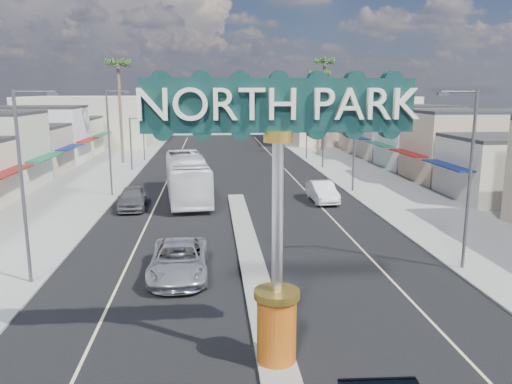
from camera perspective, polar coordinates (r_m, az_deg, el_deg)
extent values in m
plane|color=gray|center=(44.00, -2.43, -0.23)|extent=(160.00, 160.00, 0.00)
cube|color=black|center=(44.00, -2.43, -0.23)|extent=(20.00, 120.00, 0.01)
cube|color=gray|center=(28.53, -0.84, -6.60)|extent=(1.30, 30.00, 0.16)
cube|color=gray|center=(45.54, -20.31, -0.47)|extent=(8.00, 120.00, 0.12)
cube|color=gray|center=(46.78, 14.96, 0.16)|extent=(8.00, 120.00, 0.12)
cube|color=beige|center=(60.48, -26.56, 4.66)|extent=(12.00, 42.00, 6.00)
cube|color=#B7B29E|center=(62.08, 19.72, 5.34)|extent=(12.00, 42.00, 6.00)
cube|color=#B7B29E|center=(90.40, -18.12, 7.81)|extent=(20.00, 20.00, 8.00)
cube|color=beige|center=(91.40, 10.16, 8.23)|extent=(20.00, 20.00, 8.00)
cylinder|color=#C1590E|center=(17.01, 2.36, -15.36)|extent=(1.30, 1.30, 2.20)
cylinder|color=gold|center=(16.49, 2.40, -11.56)|extent=(1.50, 1.50, 0.25)
cylinder|color=#B7B7BC|center=(15.68, 2.48, -3.04)|extent=(0.36, 0.36, 4.80)
cylinder|color=gold|center=(15.24, 2.56, 6.37)|extent=(0.90, 0.90, 0.35)
cube|color=#0E2D2B|center=(15.18, 2.59, 9.85)|extent=(8.20, 0.50, 1.60)
cylinder|color=#47474C|center=(58.04, -14.11, 5.28)|extent=(0.18, 0.18, 6.00)
cylinder|color=#47474C|center=(57.48, -11.77, 8.23)|extent=(5.00, 0.12, 0.12)
cube|color=black|center=(57.32, -9.74, 7.80)|extent=(0.32, 0.32, 1.00)
sphere|color=red|center=(57.12, -9.77, 8.11)|extent=(0.22, 0.22, 0.22)
cylinder|color=#47474C|center=(58.81, 7.68, 5.60)|extent=(0.18, 0.18, 6.00)
cylinder|color=#47474C|center=(58.08, 5.32, 8.45)|extent=(5.00, 0.12, 0.12)
cube|color=black|center=(57.78, 3.34, 7.97)|extent=(0.32, 0.32, 1.00)
sphere|color=red|center=(57.59, 3.37, 8.28)|extent=(0.22, 0.22, 0.22)
cylinder|color=#47474C|center=(24.97, -25.13, 0.15)|extent=(0.16, 0.16, 9.00)
cylinder|color=#47474C|center=(24.27, -24.00, 10.43)|extent=(1.80, 0.10, 0.10)
cube|color=#47474C|center=(24.03, -22.15, 10.33)|extent=(0.50, 0.22, 0.15)
cylinder|color=#47474C|center=(44.10, -16.43, 5.26)|extent=(0.16, 0.16, 9.00)
cylinder|color=#47474C|center=(43.71, -15.58, 11.04)|extent=(1.80, 0.10, 0.10)
cube|color=#47474C|center=(43.58, -14.52, 10.96)|extent=(0.50, 0.22, 0.15)
cylinder|color=#47474C|center=(65.75, -12.78, 7.35)|extent=(0.16, 0.16, 9.00)
cylinder|color=#47474C|center=(65.49, -12.15, 11.22)|extent=(1.80, 0.10, 0.10)
cube|color=#47474C|center=(65.40, -11.44, 11.16)|extent=(0.50, 0.22, 0.15)
cylinder|color=#47474C|center=(26.66, 23.22, 0.97)|extent=(0.16, 0.16, 9.00)
cylinder|color=#47474C|center=(25.86, 22.21, 10.57)|extent=(1.80, 0.10, 0.10)
cube|color=#47474C|center=(25.51, 20.57, 10.46)|extent=(0.50, 0.22, 0.15)
cylinder|color=#47474C|center=(45.08, 11.17, 5.63)|extent=(0.16, 0.16, 9.00)
cylinder|color=#47474C|center=(44.61, 10.26, 11.27)|extent=(1.80, 0.10, 0.10)
cube|color=#47474C|center=(44.41, 9.24, 11.17)|extent=(0.50, 0.22, 0.15)
cylinder|color=#47474C|center=(66.40, 5.84, 7.61)|extent=(0.16, 0.16, 9.00)
cylinder|color=#47474C|center=(66.09, 5.13, 11.42)|extent=(1.80, 0.10, 0.10)
cube|color=#47474C|center=(65.95, 4.43, 11.35)|extent=(0.50, 0.22, 0.15)
cylinder|color=brown|center=(64.05, -15.22, 8.48)|extent=(0.36, 0.36, 12.00)
cylinder|color=brown|center=(70.74, 7.16, 8.63)|extent=(0.36, 0.36, 11.00)
cylinder|color=brown|center=(76.99, 7.70, 9.59)|extent=(0.36, 0.36, 13.00)
imported|color=#BBBABF|center=(24.86, -8.82, -7.68)|extent=(2.81, 6.02, 1.67)
imported|color=slate|center=(39.47, -13.96, -0.67)|extent=(2.33, 5.14, 1.71)
imported|color=white|center=(41.17, 7.57, 0.04)|extent=(1.90, 5.08, 1.66)
imported|color=white|center=(42.28, -7.91, 1.71)|extent=(4.46, 13.38, 3.66)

